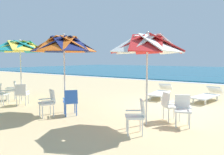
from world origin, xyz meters
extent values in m
plane|color=#D3B784|center=(0.00, 0.00, 0.00)|extent=(80.00, 80.00, 0.00)
cube|color=white|center=(0.00, 9.63, 0.01)|extent=(80.00, 0.70, 0.01)
cylinder|color=silver|center=(0.21, -2.54, 1.06)|extent=(0.05, 0.05, 2.12)
cube|color=red|center=(0.68, -2.34, 2.28)|extent=(1.18, 1.10, 0.54)
cube|color=white|center=(0.40, -2.07, 2.28)|extent=(1.11, 1.14, 0.54)
cube|color=red|center=(0.01, -2.07, 2.28)|extent=(1.10, 1.18, 0.54)
cube|color=white|center=(-0.26, -2.34, 2.28)|extent=(1.14, 1.11, 0.54)
cube|color=red|center=(-0.26, -2.73, 2.28)|extent=(1.18, 1.10, 0.54)
cube|color=white|center=(0.01, -3.01, 2.28)|extent=(1.11, 1.14, 0.54)
cube|color=red|center=(0.40, -3.01, 2.28)|extent=(1.10, 1.18, 0.54)
cube|color=white|center=(0.68, -2.73, 2.28)|extent=(1.14, 1.11, 0.54)
sphere|color=silver|center=(0.21, -2.54, 2.59)|extent=(0.08, 0.08, 0.08)
cube|color=white|center=(0.66, -1.75, 0.44)|extent=(0.62, 0.62, 0.05)
cube|color=white|center=(0.52, -1.89, 0.67)|extent=(0.37, 0.36, 0.40)
cube|color=white|center=(0.51, -1.61, 0.55)|extent=(0.30, 0.32, 0.03)
cube|color=white|center=(0.80, -1.88, 0.55)|extent=(0.30, 0.32, 0.03)
cylinder|color=white|center=(0.65, -1.50, 0.21)|extent=(0.04, 0.04, 0.41)
cylinder|color=white|center=(0.91, -1.74, 0.21)|extent=(0.04, 0.04, 0.41)
cylinder|color=white|center=(0.41, -1.75, 0.21)|extent=(0.04, 0.04, 0.41)
cylinder|color=white|center=(0.67, -2.00, 0.21)|extent=(0.04, 0.04, 0.41)
cube|color=white|center=(1.11, -2.12, 0.44)|extent=(0.57, 0.57, 0.05)
cube|color=white|center=(1.04, -1.94, 0.67)|extent=(0.42, 0.24, 0.40)
cube|color=white|center=(1.29, -2.05, 0.55)|extent=(0.18, 0.38, 0.03)
cube|color=white|center=(0.92, -2.19, 0.55)|extent=(0.18, 0.38, 0.03)
cylinder|color=white|center=(1.33, -2.23, 0.21)|extent=(0.04, 0.04, 0.41)
cylinder|color=white|center=(1.00, -2.35, 0.21)|extent=(0.04, 0.04, 0.41)
cylinder|color=white|center=(1.21, -1.90, 0.21)|extent=(0.04, 0.04, 0.41)
cylinder|color=white|center=(0.88, -2.02, 0.21)|extent=(0.04, 0.04, 0.41)
cube|color=white|center=(0.31, -3.43, 0.44)|extent=(0.61, 0.61, 0.05)
cube|color=white|center=(0.47, -3.31, 0.67)|extent=(0.32, 0.39, 0.40)
cube|color=white|center=(0.43, -3.59, 0.55)|extent=(0.34, 0.27, 0.03)
cube|color=white|center=(0.19, -3.27, 0.55)|extent=(0.34, 0.27, 0.03)
cylinder|color=white|center=(0.27, -3.68, 0.21)|extent=(0.04, 0.04, 0.41)
cylinder|color=white|center=(0.06, -3.39, 0.21)|extent=(0.04, 0.04, 0.41)
cylinder|color=white|center=(0.56, -3.47, 0.21)|extent=(0.04, 0.04, 0.41)
cylinder|color=white|center=(0.35, -3.18, 0.21)|extent=(0.04, 0.04, 0.41)
cylinder|color=silver|center=(-2.79, -2.84, 1.10)|extent=(0.05, 0.05, 2.20)
cube|color=orange|center=(-2.29, -2.63, 2.38)|extent=(1.24, 1.19, 0.53)
cube|color=navy|center=(-2.58, -2.34, 2.38)|extent=(1.18, 1.24, 0.53)
cube|color=orange|center=(-3.00, -2.34, 2.38)|extent=(1.19, 1.24, 0.53)
cube|color=navy|center=(-3.29, -2.63, 2.38)|extent=(1.24, 1.18, 0.53)
cube|color=orange|center=(-3.29, -3.05, 2.38)|extent=(1.24, 1.19, 0.53)
cube|color=navy|center=(-3.00, -3.35, 2.38)|extent=(1.18, 1.24, 0.53)
cube|color=orange|center=(-2.58, -3.35, 2.38)|extent=(1.19, 1.24, 0.53)
cube|color=navy|center=(-2.29, -3.05, 2.38)|extent=(1.24, 1.18, 0.53)
sphere|color=silver|center=(-2.79, -2.84, 2.70)|extent=(0.08, 0.08, 0.08)
cube|color=white|center=(-2.83, -3.61, 0.44)|extent=(0.58, 0.58, 0.05)
cube|color=white|center=(-2.76, -3.42, 0.67)|extent=(0.42, 0.25, 0.40)
cube|color=white|center=(-2.65, -3.68, 0.55)|extent=(0.19, 0.38, 0.03)
cube|color=white|center=(-3.02, -3.53, 0.55)|extent=(0.19, 0.38, 0.03)
cylinder|color=white|center=(-2.74, -3.84, 0.21)|extent=(0.04, 0.04, 0.41)
cylinder|color=white|center=(-3.06, -3.70, 0.21)|extent=(0.04, 0.04, 0.41)
cylinder|color=white|center=(-2.60, -3.51, 0.21)|extent=(0.04, 0.04, 0.41)
cylinder|color=white|center=(-2.93, -3.37, 0.21)|extent=(0.04, 0.04, 0.41)
cube|color=blue|center=(-2.35, -3.01, 0.44)|extent=(0.62, 0.62, 0.05)
cube|color=blue|center=(-2.19, -3.13, 0.67)|extent=(0.33, 0.39, 0.40)
cube|color=blue|center=(-2.47, -3.17, 0.55)|extent=(0.34, 0.27, 0.03)
cube|color=blue|center=(-2.23, -2.85, 0.55)|extent=(0.34, 0.27, 0.03)
cylinder|color=blue|center=(-2.60, -3.05, 0.21)|extent=(0.04, 0.04, 0.41)
cylinder|color=blue|center=(-2.39, -2.77, 0.21)|extent=(0.04, 0.04, 0.41)
cylinder|color=blue|center=(-2.32, -3.26, 0.21)|extent=(0.04, 0.04, 0.41)
cylinder|color=blue|center=(-2.11, -2.98, 0.21)|extent=(0.04, 0.04, 0.41)
cylinder|color=silver|center=(-6.02, -2.44, 1.14)|extent=(0.05, 0.05, 2.29)
cube|color=teal|center=(-5.44, -2.20, 2.42)|extent=(1.48, 1.37, 0.50)
cube|color=#EFDB4C|center=(-5.78, -1.87, 2.42)|extent=(1.38, 1.46, 0.50)
cube|color=teal|center=(-6.26, -1.87, 2.42)|extent=(1.37, 1.48, 0.50)
cube|color=#EFDB4C|center=(-6.59, -2.20, 2.42)|extent=(1.46, 1.38, 0.50)
cube|color=teal|center=(-6.59, -2.68, 2.42)|extent=(1.48, 1.37, 0.50)
cube|color=#EFDB4C|center=(-6.26, -3.02, 2.42)|extent=(1.38, 1.46, 0.50)
cube|color=teal|center=(-5.78, -3.02, 2.42)|extent=(1.37, 1.48, 0.50)
cube|color=#EFDB4C|center=(-5.44, -2.68, 2.42)|extent=(1.46, 1.38, 0.50)
sphere|color=silver|center=(-6.02, -2.44, 2.70)|extent=(0.08, 0.08, 0.08)
cube|color=white|center=(-5.12, -2.98, 0.44)|extent=(0.62, 0.62, 0.05)
cube|color=white|center=(-5.00, -3.13, 0.67)|extent=(0.39, 0.33, 0.40)
cube|color=white|center=(-5.28, -3.10, 0.55)|extent=(0.28, 0.34, 0.03)
cube|color=white|center=(-4.97, -2.85, 0.55)|extent=(0.28, 0.34, 0.03)
cylinder|color=white|center=(-5.37, -2.95, 0.21)|extent=(0.04, 0.04, 0.41)
cylinder|color=white|center=(-5.10, -2.73, 0.21)|extent=(0.04, 0.04, 0.41)
cylinder|color=white|center=(-5.15, -3.22, 0.21)|extent=(0.04, 0.04, 0.41)
cylinder|color=white|center=(-4.88, -3.01, 0.21)|extent=(0.04, 0.04, 0.41)
cube|color=white|center=(-6.53, -2.66, 0.44)|extent=(0.62, 0.62, 0.05)
cube|color=white|center=(-6.41, -2.50, 0.67)|extent=(0.39, 0.33, 0.40)
cube|color=white|center=(-6.38, -2.78, 0.55)|extent=(0.27, 0.34, 0.03)
cube|color=white|center=(-6.69, -2.53, 0.55)|extent=(0.27, 0.34, 0.03)
cylinder|color=white|center=(-6.50, -2.90, 0.21)|extent=(0.04, 0.04, 0.41)
cylinder|color=white|center=(-6.78, -2.69, 0.21)|extent=(0.04, 0.04, 0.41)
cylinder|color=white|center=(-6.29, -2.62, 0.21)|extent=(0.04, 0.04, 0.41)
cylinder|color=white|center=(-6.57, -2.41, 0.21)|extent=(0.04, 0.04, 0.41)
cube|color=white|center=(-5.88, -3.41, 0.44)|extent=(0.58, 0.58, 0.05)
cube|color=white|center=(-5.97, -3.23, 0.55)|extent=(0.38, 0.20, 0.03)
cylinder|color=white|center=(-5.80, -3.18, 0.21)|extent=(0.04, 0.04, 0.41)
cylinder|color=white|center=(-5.65, -3.50, 0.21)|extent=(0.04, 0.04, 0.41)
cylinder|color=white|center=(-6.12, -3.32, 0.21)|extent=(0.04, 0.04, 0.41)
cube|color=white|center=(0.88, 1.88, 0.25)|extent=(0.93, 1.79, 0.06)
cube|color=white|center=(1.07, 2.92, 0.44)|extent=(0.68, 0.58, 0.36)
cube|color=white|center=(1.02, 1.21, 0.11)|extent=(0.06, 0.06, 0.22)
cube|color=white|center=(0.51, 1.30, 0.11)|extent=(0.06, 0.06, 0.22)
cube|color=white|center=(1.25, 2.46, 0.11)|extent=(0.06, 0.06, 0.22)
cube|color=white|center=(0.74, 2.56, 0.11)|extent=(0.06, 0.06, 0.22)
cube|color=white|center=(-1.11, 1.61, 0.25)|extent=(0.81, 1.76, 0.06)
cube|color=white|center=(-1.22, 2.66, 0.44)|extent=(0.65, 0.54, 0.36)
cube|color=white|center=(-0.79, 1.01, 0.11)|extent=(0.06, 0.06, 0.22)
cube|color=white|center=(-1.30, 0.95, 0.11)|extent=(0.06, 0.06, 0.22)
cube|color=white|center=(-0.92, 2.27, 0.11)|extent=(0.06, 0.06, 0.22)
cube|color=white|center=(-1.43, 2.22, 0.11)|extent=(0.06, 0.06, 0.22)
camera|label=1|loc=(2.90, -8.13, 1.87)|focal=35.11mm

